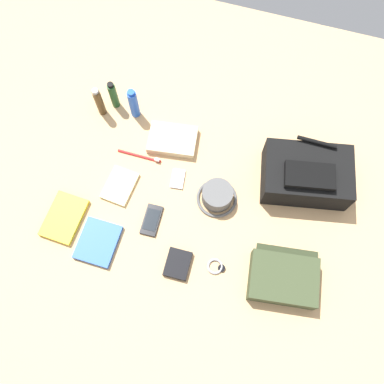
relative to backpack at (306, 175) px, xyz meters
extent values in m
cube|color=tan|center=(-0.42, -0.19, -0.08)|extent=(2.64, 2.02, 0.02)
cube|color=black|center=(0.00, 0.00, 0.00)|extent=(0.38, 0.29, 0.13)
cube|color=black|center=(0.00, -0.04, 0.08)|extent=(0.20, 0.14, 0.03)
cylinder|color=black|center=(0.00, 0.11, 0.07)|extent=(0.15, 0.02, 0.02)
cube|color=#384228|center=(0.00, -0.42, -0.03)|extent=(0.27, 0.21, 0.08)
cube|color=#2C3520|center=(0.00, -0.32, -0.07)|extent=(0.24, 0.09, 0.01)
cylinder|color=#585858|center=(-0.32, -0.17, -0.03)|extent=(0.12, 0.12, 0.07)
torus|color=#585858|center=(-0.32, -0.17, -0.07)|extent=(0.16, 0.16, 0.01)
cylinder|color=#473319|center=(-0.90, 0.08, 0.00)|extent=(0.03, 0.03, 0.15)
cylinder|color=silver|center=(-0.90, 0.08, 0.09)|extent=(0.03, 0.03, 0.01)
cylinder|color=#19471E|center=(-0.86, 0.13, 0.00)|extent=(0.03, 0.03, 0.14)
cylinder|color=black|center=(-0.86, 0.13, 0.08)|extent=(0.03, 0.03, 0.01)
cylinder|color=blue|center=(-0.76, 0.11, 0.01)|extent=(0.04, 0.04, 0.15)
cylinder|color=blue|center=(-0.76, 0.11, 0.09)|extent=(0.03, 0.03, 0.01)
cube|color=yellow|center=(-0.87, -0.42, -0.06)|extent=(0.14, 0.20, 0.02)
cube|color=white|center=(-0.87, -0.42, -0.06)|extent=(0.13, 0.19, 0.02)
cube|color=blue|center=(-0.71, -0.48, -0.06)|extent=(0.15, 0.17, 0.02)
cube|color=white|center=(-0.71, -0.48, -0.06)|extent=(0.14, 0.16, 0.02)
cube|color=black|center=(-0.54, -0.33, -0.07)|extent=(0.07, 0.13, 0.01)
cube|color=black|center=(-0.54, -0.33, -0.06)|extent=(0.06, 0.09, 0.00)
cube|color=#B7B7BC|center=(-0.49, -0.14, -0.07)|extent=(0.06, 0.09, 0.01)
cylinder|color=silver|center=(-0.49, -0.15, -0.06)|extent=(0.03, 0.03, 0.00)
torus|color=#99999E|center=(-0.25, -0.44, -0.07)|extent=(0.06, 0.06, 0.01)
cylinder|color=black|center=(-0.22, -0.44, -0.07)|extent=(0.03, 0.03, 0.01)
cylinder|color=red|center=(-0.68, -0.08, -0.07)|extent=(0.19, 0.01, 0.01)
cube|color=white|center=(-0.60, -0.08, -0.06)|extent=(0.02, 0.01, 0.01)
cube|color=black|center=(-0.39, -0.47, -0.06)|extent=(0.09, 0.11, 0.02)
cube|color=beige|center=(-0.71, -0.23, -0.06)|extent=(0.12, 0.16, 0.02)
cube|color=#C6B289|center=(-0.56, 0.02, -0.05)|extent=(0.22, 0.17, 0.04)
camera|label=1|loc=(-0.25, -0.73, 1.52)|focal=38.99mm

